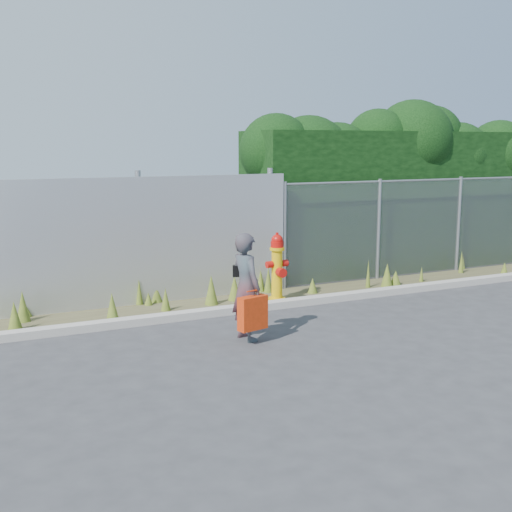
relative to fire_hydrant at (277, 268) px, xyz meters
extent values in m
plane|color=#343436|center=(-0.50, -2.22, -0.59)|extent=(80.00, 80.00, 0.00)
cube|color=#A09990|center=(-0.50, -0.42, -0.53)|extent=(16.00, 0.22, 0.12)
cube|color=#474128|center=(-0.50, 0.18, -0.59)|extent=(16.00, 1.20, 0.01)
cone|color=#4A5F1C|center=(-2.15, 0.62, -0.48)|extent=(0.15, 0.15, 0.23)
cone|color=#4A5F1C|center=(2.63, 0.07, -0.44)|extent=(0.23, 0.23, 0.30)
cone|color=#4A5F1C|center=(-2.96, -0.23, -0.35)|extent=(0.22, 0.22, 0.49)
cone|color=#4A5F1C|center=(-1.16, 0.21, -0.33)|extent=(0.23, 0.23, 0.52)
cone|color=#4A5F1C|center=(0.13, 0.60, -0.35)|extent=(0.16, 0.16, 0.49)
cone|color=#4A5F1C|center=(2.41, 0.05, -0.36)|extent=(0.23, 0.23, 0.47)
cone|color=#4A5F1C|center=(-2.28, 0.72, -0.36)|extent=(0.12, 0.12, 0.46)
cone|color=#4A5F1C|center=(3.32, 0.15, -0.44)|extent=(0.09, 0.09, 0.31)
cone|color=#4A5F1C|center=(-4.36, -0.01, -0.37)|extent=(0.22, 0.22, 0.45)
cone|color=#4A5F1C|center=(5.01, 0.80, -0.43)|extent=(0.12, 0.12, 0.33)
cone|color=#4A5F1C|center=(-0.68, 0.31, -0.37)|extent=(0.23, 0.23, 0.45)
cone|color=#4A5F1C|center=(0.07, 0.05, -0.48)|extent=(0.18, 0.18, 0.23)
cone|color=#4A5F1C|center=(2.04, 0.15, -0.32)|extent=(0.09, 0.09, 0.55)
cone|color=#4A5F1C|center=(-1.97, 0.79, -0.39)|extent=(0.24, 0.24, 0.40)
cone|color=#4A5F1C|center=(0.85, 0.21, -0.45)|extent=(0.19, 0.19, 0.29)
cone|color=#4A5F1C|center=(5.37, -0.05, -0.46)|extent=(0.16, 0.16, 0.27)
cone|color=#4A5F1C|center=(-4.12, 0.72, -0.50)|extent=(0.18, 0.18, 0.19)
cone|color=#4A5F1C|center=(-4.20, 0.44, -0.34)|extent=(0.22, 0.22, 0.50)
cone|color=#4A5F1C|center=(4.67, 0.48, -0.35)|extent=(0.11, 0.11, 0.49)
cone|color=#4A5F1C|center=(0.03, 0.74, -0.38)|extent=(0.16, 0.16, 0.42)
cone|color=#4A5F1C|center=(-1.99, 0.15, -0.40)|extent=(0.16, 0.16, 0.39)
cube|color=#B3B5BA|center=(-3.75, 0.78, 0.51)|extent=(8.50, 0.08, 2.20)
cylinder|color=gray|center=(-2.20, 0.90, 0.56)|extent=(0.10, 0.10, 2.30)
cylinder|color=gray|center=(0.30, 0.90, 0.56)|extent=(0.10, 0.10, 2.30)
cube|color=gray|center=(3.75, 0.78, 0.41)|extent=(6.50, 0.03, 2.00)
cylinder|color=gray|center=(3.75, 0.78, 1.41)|extent=(6.50, 0.04, 0.04)
cylinder|color=gray|center=(0.55, 0.78, 0.43)|extent=(0.07, 0.07, 2.05)
cylinder|color=gray|center=(2.70, 0.78, 0.43)|extent=(0.07, 0.07, 2.05)
cylinder|color=gray|center=(4.80, 0.78, 0.43)|extent=(0.07, 0.07, 2.05)
cube|color=black|center=(4.05, 1.78, 0.91)|extent=(7.30, 1.60, 3.00)
sphere|color=black|center=(0.92, 1.86, 2.01)|extent=(1.50, 1.50, 1.50)
sphere|color=black|center=(1.69, 1.89, 1.83)|extent=(1.81, 1.81, 1.81)
sphere|color=black|center=(2.42, 1.96, 1.75)|extent=(1.71, 1.71, 1.71)
sphere|color=black|center=(3.36, 1.81, 2.21)|extent=(1.38, 1.38, 1.38)
sphere|color=black|center=(4.22, 1.72, 2.21)|extent=(1.79, 1.79, 1.79)
sphere|color=black|center=(4.94, 2.00, 2.28)|extent=(1.49, 1.49, 1.49)
sphere|color=black|center=(5.51, 1.71, 1.88)|extent=(1.52, 1.52, 1.52)
sphere|color=black|center=(6.68, 1.60, 1.93)|extent=(1.54, 1.54, 1.54)
cylinder|color=gold|center=(0.00, 0.01, -0.56)|extent=(0.30, 0.30, 0.06)
cylinder|color=gold|center=(0.00, 0.01, -0.13)|extent=(0.19, 0.19, 0.92)
cylinder|color=gold|center=(0.00, 0.01, 0.34)|extent=(0.26, 0.26, 0.05)
cylinder|color=#B20F0A|center=(0.00, 0.01, 0.42)|extent=(0.23, 0.23, 0.11)
sphere|color=#B20F0A|center=(0.00, 0.01, 0.50)|extent=(0.20, 0.20, 0.20)
cylinder|color=#B20F0A|center=(0.00, 0.01, 0.60)|extent=(0.05, 0.05, 0.05)
cylinder|color=#B20F0A|center=(-0.15, 0.01, 0.08)|extent=(0.11, 0.12, 0.12)
cylinder|color=#B20F0A|center=(0.15, 0.01, 0.08)|extent=(0.11, 0.12, 0.12)
cylinder|color=#B20F0A|center=(0.00, -0.14, -0.05)|extent=(0.16, 0.13, 0.16)
imported|color=#0E565D|center=(-1.42, -1.81, 0.17)|extent=(0.45, 0.61, 1.53)
cube|color=#AD2B09|center=(-1.43, -2.06, -0.15)|extent=(0.42, 0.16, 0.47)
cylinder|color=#AD2B09|center=(-1.43, -2.06, 0.17)|extent=(0.20, 0.02, 0.02)
cube|color=black|center=(-1.42, -1.62, 0.36)|extent=(0.22, 0.09, 0.16)
camera|label=1|loc=(-5.04, -9.81, 2.15)|focal=45.00mm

